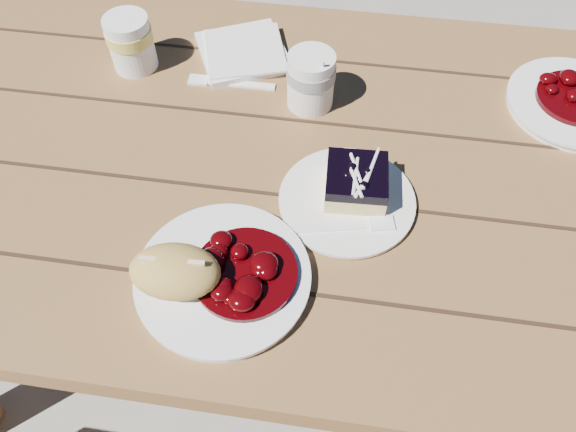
# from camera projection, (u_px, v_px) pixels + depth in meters

# --- Properties ---
(ground) EXTENTS (60.00, 60.00, 0.00)m
(ground) POSITION_uv_depth(u_px,v_px,m) (352.00, 350.00, 1.49)
(ground) COLOR gray
(ground) RESTS_ON ground
(picnic_table) EXTENTS (2.00, 1.55, 0.75)m
(picnic_table) POSITION_uv_depth(u_px,v_px,m) (383.00, 226.00, 1.01)
(picnic_table) COLOR brown
(picnic_table) RESTS_ON ground
(main_plate) EXTENTS (0.23, 0.23, 0.02)m
(main_plate) POSITION_uv_depth(u_px,v_px,m) (223.00, 278.00, 0.76)
(main_plate) COLOR white
(main_plate) RESTS_ON picnic_table
(goulash_stew) EXTENTS (0.14, 0.14, 0.04)m
(goulash_stew) POSITION_uv_depth(u_px,v_px,m) (244.00, 267.00, 0.74)
(goulash_stew) COLOR #3C0204
(goulash_stew) RESTS_ON main_plate
(bread_roll) EXTENTS (0.12, 0.09, 0.06)m
(bread_roll) POSITION_uv_depth(u_px,v_px,m) (175.00, 271.00, 0.72)
(bread_roll) COLOR tan
(bread_roll) RESTS_ON main_plate
(dessert_plate) EXTENTS (0.20, 0.20, 0.01)m
(dessert_plate) POSITION_uv_depth(u_px,v_px,m) (347.00, 201.00, 0.84)
(dessert_plate) COLOR white
(dessert_plate) RESTS_ON picnic_table
(blueberry_cake) EXTENTS (0.09, 0.09, 0.05)m
(blueberry_cake) POSITION_uv_depth(u_px,v_px,m) (356.00, 182.00, 0.82)
(blueberry_cake) COLOR #E5D07D
(blueberry_cake) RESTS_ON dessert_plate
(fork_dessert) EXTENTS (0.16, 0.06, 0.00)m
(fork_dessert) POSITION_uv_depth(u_px,v_px,m) (330.00, 227.00, 0.80)
(fork_dessert) COLOR white
(fork_dessert) RESTS_ON dessert_plate
(coffee_cup) EXTENTS (0.08, 0.08, 0.10)m
(coffee_cup) POSITION_uv_depth(u_px,v_px,m) (311.00, 80.00, 0.93)
(coffee_cup) COLOR white
(coffee_cup) RESTS_ON picnic_table
(napkin_stack) EXTENTS (0.20, 0.20, 0.01)m
(napkin_stack) POSITION_uv_depth(u_px,v_px,m) (243.00, 52.00, 1.03)
(napkin_stack) COLOR white
(napkin_stack) RESTS_ON picnic_table
(fork_table) EXTENTS (0.16, 0.03, 0.00)m
(fork_table) POSITION_uv_depth(u_px,v_px,m) (240.00, 84.00, 0.99)
(fork_table) COLOR white
(fork_table) RESTS_ON picnic_table
(second_plate) EXTENTS (0.22, 0.22, 0.02)m
(second_plate) POSITION_uv_depth(u_px,v_px,m) (573.00, 104.00, 0.95)
(second_plate) COLOR white
(second_plate) RESTS_ON picnic_table
(second_cup) EXTENTS (0.08, 0.08, 0.10)m
(second_cup) POSITION_uv_depth(u_px,v_px,m) (131.00, 43.00, 0.98)
(second_cup) COLOR white
(second_cup) RESTS_ON picnic_table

